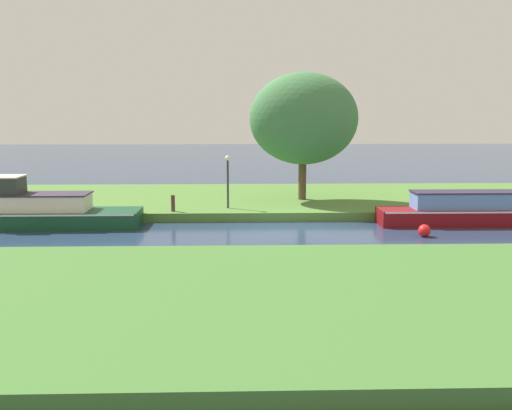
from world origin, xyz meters
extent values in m
plane|color=navy|center=(0.00, 0.00, 0.00)|extent=(120.00, 120.00, 0.00)
cube|color=#4A7531|center=(0.00, 7.00, 0.20)|extent=(72.00, 10.00, 0.40)
cube|color=#3F6D2E|center=(0.00, -9.00, 0.20)|extent=(72.00, 10.00, 0.40)
cube|color=maroon|center=(7.30, 1.20, 0.35)|extent=(6.35, 1.53, 0.70)
cube|color=white|center=(7.30, 1.20, 0.66)|extent=(6.22, 1.56, 0.07)
cube|color=#6183C7|center=(7.93, 1.20, 1.05)|extent=(4.66, 1.17, 0.69)
cube|color=#2D243B|center=(7.93, 1.20, 1.43)|extent=(4.76, 1.23, 0.06)
cube|color=#154428|center=(-9.65, 1.20, 0.35)|extent=(7.05, 1.93, 0.71)
cube|color=white|center=(-9.65, 1.20, 0.67)|extent=(6.91, 1.96, 0.07)
cube|color=beige|center=(-10.21, 1.20, 1.04)|extent=(3.90, 1.46, 0.67)
cube|color=#32293A|center=(-10.21, 1.20, 1.41)|extent=(4.00, 1.54, 0.06)
cube|color=#2F3331|center=(-11.58, 1.20, 1.75)|extent=(1.16, 1.23, 0.75)
cube|color=beige|center=(-11.58, 1.20, 2.16)|extent=(1.26, 1.31, 0.06)
cylinder|color=brown|center=(1.31, 5.87, 1.82)|extent=(0.40, 0.40, 2.83)
ellipsoid|color=#417746|center=(1.31, 5.55, 4.48)|extent=(5.38, 3.72, 4.54)
cylinder|color=#333338|center=(-2.41, 3.37, 1.50)|extent=(0.10, 0.10, 2.20)
sphere|color=white|center=(-2.41, 3.37, 2.72)|extent=(0.24, 0.24, 0.24)
cylinder|color=#4E2E26|center=(-4.86, 2.56, 0.77)|extent=(0.18, 0.18, 0.74)
sphere|color=red|center=(5.36, -1.11, 0.24)|extent=(0.48, 0.48, 0.48)
camera|label=1|loc=(-1.85, -22.52, 4.90)|focal=39.64mm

